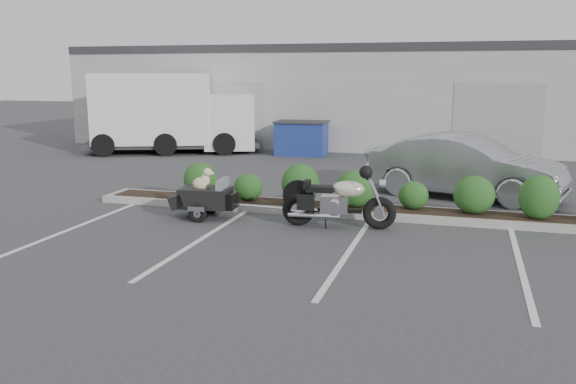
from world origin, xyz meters
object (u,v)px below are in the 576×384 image
(pet_trailer, at_px, (205,197))
(sedan, at_px, (465,166))
(dumpster, at_px, (301,138))
(motorcycle, at_px, (338,202))
(delivery_truck, at_px, (172,115))

(pet_trailer, distance_m, sedan, 6.29)
(sedan, bearing_deg, pet_trailer, 142.84)
(sedan, distance_m, dumpster, 8.54)
(dumpster, bearing_deg, motorcycle, -73.24)
(pet_trailer, relative_size, dumpster, 0.93)
(dumpster, bearing_deg, delivery_truck, -174.56)
(pet_trailer, distance_m, dumpster, 10.04)
(sedan, bearing_deg, dumpster, 59.09)
(motorcycle, relative_size, sedan, 0.48)
(delivery_truck, bearing_deg, sedan, -49.52)
(pet_trailer, relative_size, sedan, 0.39)
(motorcycle, distance_m, sedan, 4.37)
(sedan, relative_size, delivery_truck, 0.69)
(dumpster, bearing_deg, pet_trailer, -88.43)
(motorcycle, relative_size, delivery_truck, 0.33)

